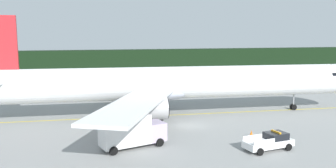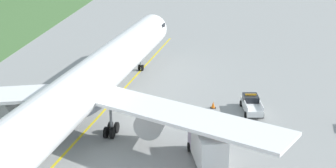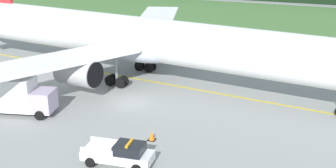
{
  "view_description": "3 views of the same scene",
  "coord_description": "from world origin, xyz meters",
  "px_view_note": "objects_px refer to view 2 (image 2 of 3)",
  "views": [
    {
      "loc": [
        -16.28,
        -40.18,
        11.66
      ],
      "look_at": [
        -0.46,
        6.85,
        4.73
      ],
      "focal_mm": 35.83,
      "sensor_mm": 36.0,
      "label": 1
    },
    {
      "loc": [
        -48.49,
        -5.79,
        21.44
      ],
      "look_at": [
        1.45,
        -1.81,
        4.26
      ],
      "focal_mm": 50.13,
      "sensor_mm": 36.0,
      "label": 2
    },
    {
      "loc": [
        18.21,
        -38.29,
        17.1
      ],
      "look_at": [
        4.85,
        -2.12,
        3.28
      ],
      "focal_mm": 47.9,
      "sensor_mm": 36.0,
      "label": 3
    }
  ],
  "objects_px": {
    "catering_truck": "(207,146)",
    "airliner": "(91,82)",
    "apron_cone": "(213,105)",
    "ops_pickup_truck": "(251,104)"
  },
  "relations": [
    {
      "from": "catering_truck",
      "to": "apron_cone",
      "type": "xyz_separation_m",
      "value": [
        14.28,
        -0.74,
        -1.5
      ]
    },
    {
      "from": "ops_pickup_truck",
      "to": "apron_cone",
      "type": "distance_m",
      "value": 4.63
    },
    {
      "from": "airliner",
      "to": "ops_pickup_truck",
      "type": "height_order",
      "value": "airliner"
    },
    {
      "from": "catering_truck",
      "to": "apron_cone",
      "type": "bearing_deg",
      "value": -2.95
    },
    {
      "from": "airliner",
      "to": "apron_cone",
      "type": "height_order",
      "value": "airliner"
    },
    {
      "from": "catering_truck",
      "to": "airliner",
      "type": "bearing_deg",
      "value": 55.47
    },
    {
      "from": "ops_pickup_truck",
      "to": "apron_cone",
      "type": "bearing_deg",
      "value": 81.5
    },
    {
      "from": "airliner",
      "to": "ops_pickup_truck",
      "type": "distance_m",
      "value": 19.2
    },
    {
      "from": "airliner",
      "to": "catering_truck",
      "type": "height_order",
      "value": "airliner"
    },
    {
      "from": "ops_pickup_truck",
      "to": "catering_truck",
      "type": "xyz_separation_m",
      "value": [
        -13.6,
        5.29,
        1.0
      ]
    }
  ]
}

